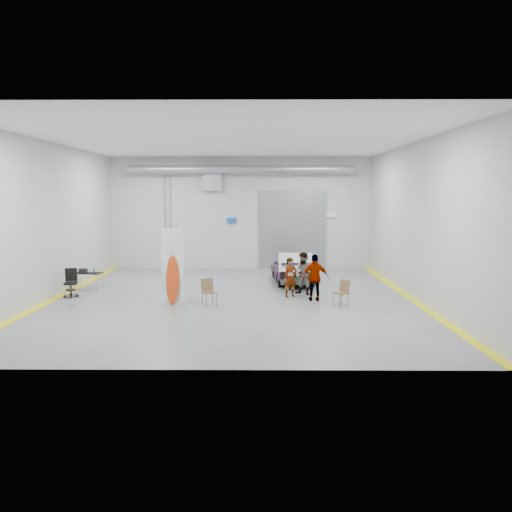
{
  "coord_description": "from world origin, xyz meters",
  "views": [
    {
      "loc": [
        1.04,
        -18.98,
        3.98
      ],
      "look_at": [
        0.88,
        1.18,
        1.5
      ],
      "focal_mm": 35.0,
      "sensor_mm": 36.0,
      "label": 1
    }
  ],
  "objects_px": {
    "person_c": "(315,278)",
    "work_table": "(87,273)",
    "surfboard_display": "(174,272)",
    "office_chair": "(71,284)",
    "shop_stool": "(71,298)",
    "person_a": "(290,277)",
    "person_b": "(304,274)",
    "sedan_car": "(293,269)",
    "folding_chair_near": "(209,298)",
    "folding_chair_far": "(341,298)"
  },
  "relations": [
    {
      "from": "sedan_car",
      "to": "work_table",
      "type": "relative_size",
      "value": 3.58
    },
    {
      "from": "person_c",
      "to": "surfboard_display",
      "type": "distance_m",
      "value": 5.25
    },
    {
      "from": "person_c",
      "to": "shop_stool",
      "type": "distance_m",
      "value": 8.89
    },
    {
      "from": "sedan_car",
      "to": "office_chair",
      "type": "distance_m",
      "value": 9.53
    },
    {
      "from": "folding_chair_near",
      "to": "person_c",
      "type": "bearing_deg",
      "value": -14.92
    },
    {
      "from": "person_c",
      "to": "work_table",
      "type": "bearing_deg",
      "value": -13.6
    },
    {
      "from": "shop_stool",
      "to": "office_chair",
      "type": "xyz_separation_m",
      "value": [
        -0.69,
        1.92,
        0.15
      ]
    },
    {
      "from": "folding_chair_near",
      "to": "shop_stool",
      "type": "bearing_deg",
      "value": 155.4
    },
    {
      "from": "person_a",
      "to": "folding_chair_near",
      "type": "relative_size",
      "value": 1.6
    },
    {
      "from": "person_b",
      "to": "office_chair",
      "type": "distance_m",
      "value": 9.19
    },
    {
      "from": "person_b",
      "to": "folding_chair_far",
      "type": "relative_size",
      "value": 1.83
    },
    {
      "from": "folding_chair_near",
      "to": "work_table",
      "type": "bearing_deg",
      "value": 121.71
    },
    {
      "from": "person_c",
      "to": "work_table",
      "type": "distance_m",
      "value": 9.7
    },
    {
      "from": "office_chair",
      "to": "folding_chair_far",
      "type": "bearing_deg",
      "value": -21.95
    },
    {
      "from": "surfboard_display",
      "to": "folding_chair_far",
      "type": "xyz_separation_m",
      "value": [
        6.01,
        -0.14,
        -0.9
      ]
    },
    {
      "from": "person_c",
      "to": "folding_chair_near",
      "type": "bearing_deg",
      "value": 13.33
    },
    {
      "from": "folding_chair_near",
      "to": "work_table",
      "type": "distance_m",
      "value": 6.41
    },
    {
      "from": "office_chair",
      "to": "person_c",
      "type": "bearing_deg",
      "value": -17.33
    },
    {
      "from": "sedan_car",
      "to": "surfboard_display",
      "type": "distance_m",
      "value": 6.72
    },
    {
      "from": "person_b",
      "to": "work_table",
      "type": "height_order",
      "value": "person_b"
    },
    {
      "from": "sedan_car",
      "to": "folding_chair_far",
      "type": "height_order",
      "value": "sedan_car"
    },
    {
      "from": "person_c",
      "to": "folding_chair_near",
      "type": "height_order",
      "value": "person_c"
    },
    {
      "from": "person_a",
      "to": "office_chair",
      "type": "xyz_separation_m",
      "value": [
        -8.6,
        0.01,
        -0.3
      ]
    },
    {
      "from": "person_a",
      "to": "person_b",
      "type": "relative_size",
      "value": 0.91
    },
    {
      "from": "surfboard_display",
      "to": "folding_chair_near",
      "type": "height_order",
      "value": "surfboard_display"
    },
    {
      "from": "person_c",
      "to": "work_table",
      "type": "height_order",
      "value": "person_c"
    },
    {
      "from": "surfboard_display",
      "to": "work_table",
      "type": "relative_size",
      "value": 2.51
    },
    {
      "from": "sedan_car",
      "to": "folding_chair_far",
      "type": "bearing_deg",
      "value": 102.15
    },
    {
      "from": "person_a",
      "to": "work_table",
      "type": "relative_size",
      "value": 1.32
    },
    {
      "from": "sedan_car",
      "to": "work_table",
      "type": "bearing_deg",
      "value": 7.7
    },
    {
      "from": "person_b",
      "to": "shop_stool",
      "type": "distance_m",
      "value": 8.81
    },
    {
      "from": "person_c",
      "to": "folding_chair_far",
      "type": "bearing_deg",
      "value": 132.71
    },
    {
      "from": "office_chair",
      "to": "work_table",
      "type": "bearing_deg",
      "value": 74.57
    },
    {
      "from": "person_c",
      "to": "folding_chair_far",
      "type": "relative_size",
      "value": 1.89
    },
    {
      "from": "person_a",
      "to": "folding_chair_far",
      "type": "xyz_separation_m",
      "value": [
        1.71,
        -1.61,
        -0.48
      ]
    },
    {
      "from": "person_a",
      "to": "work_table",
      "type": "xyz_separation_m",
      "value": [
        -8.54,
        1.61,
        -0.08
      ]
    },
    {
      "from": "sedan_car",
      "to": "office_chair",
      "type": "xyz_separation_m",
      "value": [
        -8.92,
        -3.36,
        -0.13
      ]
    },
    {
      "from": "surfboard_display",
      "to": "office_chair",
      "type": "bearing_deg",
      "value": 171.46
    },
    {
      "from": "person_a",
      "to": "person_b",
      "type": "height_order",
      "value": "person_b"
    },
    {
      "from": "sedan_car",
      "to": "person_c",
      "type": "bearing_deg",
      "value": 94.43
    },
    {
      "from": "sedan_car",
      "to": "person_c",
      "type": "relative_size",
      "value": 2.38
    },
    {
      "from": "surfboard_display",
      "to": "person_b",
      "type": "bearing_deg",
      "value": 31.83
    },
    {
      "from": "person_a",
      "to": "folding_chair_near",
      "type": "bearing_deg",
      "value": -177.37
    },
    {
      "from": "person_b",
      "to": "shop_stool",
      "type": "xyz_separation_m",
      "value": [
        -8.48,
        -2.33,
        -0.53
      ]
    },
    {
      "from": "folding_chair_near",
      "to": "shop_stool",
      "type": "height_order",
      "value": "folding_chair_near"
    },
    {
      "from": "sedan_car",
      "to": "folding_chair_near",
      "type": "xyz_separation_m",
      "value": [
        -3.32,
        -4.99,
        -0.31
      ]
    },
    {
      "from": "work_table",
      "to": "office_chair",
      "type": "xyz_separation_m",
      "value": [
        -0.07,
        -1.6,
        -0.22
      ]
    },
    {
      "from": "person_b",
      "to": "shop_stool",
      "type": "relative_size",
      "value": 2.61
    },
    {
      "from": "folding_chair_near",
      "to": "person_b",
      "type": "bearing_deg",
      "value": 1.63
    },
    {
      "from": "folding_chair_far",
      "to": "work_table",
      "type": "bearing_deg",
      "value": -146.81
    }
  ]
}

